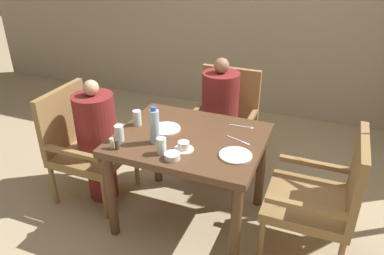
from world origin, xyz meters
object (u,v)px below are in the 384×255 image
object	(u,v)px
chair_left_side	(83,142)
plate_main_right	(166,129)
glass_tall_mid	(137,118)
diner_in_left_chair	(98,140)
chair_far_side	(224,118)
glass_tall_near	(119,133)
water_bottle	(155,126)
chair_right_side	(324,195)
bowl_small	(172,156)
glass_tall_far	(161,146)
plate_main_left	(236,155)
teacup_with_saucer	(184,147)
diner_in_far_chair	(220,117)

from	to	relation	value
chair_left_side	plate_main_right	xyz separation A→B (m)	(0.75, 0.03, 0.25)
chair_left_side	glass_tall_mid	bearing A→B (deg)	2.87
diner_in_left_chair	chair_far_side	world-z (taller)	diner_in_left_chair
plate_main_right	glass_tall_near	distance (m)	0.36
water_bottle	glass_tall_mid	bearing A→B (deg)	141.88
chair_right_side	bowl_small	xyz separation A→B (m)	(-0.94, -0.32, 0.27)
plate_main_right	glass_tall_mid	size ratio (longest dim) A/B	1.90
glass_tall_far	plate_main_left	bearing A→B (deg)	17.71
plate_main_right	diner_in_left_chair	bearing A→B (deg)	-176.70
plate_main_left	water_bottle	distance (m)	0.58
diner_in_left_chair	glass_tall_far	world-z (taller)	diner_in_left_chair
plate_main_right	water_bottle	distance (m)	0.24
bowl_small	glass_tall_mid	size ratio (longest dim) A/B	0.90
plate_main_right	water_bottle	bearing A→B (deg)	-85.65
bowl_small	chair_left_side	bearing A→B (deg)	161.58
glass_tall_mid	chair_left_side	bearing A→B (deg)	-177.13
plate_main_left	glass_tall_near	xyz separation A→B (m)	(-0.81, -0.10, 0.05)
diner_in_left_chair	chair_right_side	distance (m)	1.75
plate_main_right	teacup_with_saucer	world-z (taller)	teacup_with_saucer
bowl_small	diner_in_far_chair	bearing A→B (deg)	90.47
chair_left_side	glass_tall_near	size ratio (longest dim) A/B	8.17
chair_right_side	plate_main_left	size ratio (longest dim) A/B	4.30
teacup_with_saucer	glass_tall_far	bearing A→B (deg)	-140.68
chair_right_side	water_bottle	size ratio (longest dim) A/B	3.48
water_bottle	glass_tall_far	size ratio (longest dim) A/B	2.35
diner_in_left_chair	diner_in_far_chair	xyz separation A→B (m)	(0.80, 0.71, 0.03)
glass_tall_near	glass_tall_far	distance (m)	0.35
chair_right_side	water_bottle	bearing A→B (deg)	-171.61
water_bottle	glass_tall_near	xyz separation A→B (m)	(-0.24, -0.07, -0.07)
bowl_small	glass_tall_far	distance (m)	0.10
plate_main_left	plate_main_right	bearing A→B (deg)	163.43
plate_main_left	chair_right_side	bearing A→B (deg)	13.48
chair_far_side	plate_main_right	size ratio (longest dim) A/B	4.30
chair_left_side	chair_far_side	bearing A→B (deg)	42.06
diner_in_left_chair	chair_left_side	bearing A→B (deg)	-180.00
chair_far_side	chair_right_side	world-z (taller)	same
chair_far_side	glass_tall_near	distance (m)	1.21
diner_in_left_chair	glass_tall_near	distance (m)	0.51
diner_in_far_chair	bowl_small	size ratio (longest dim) A/B	10.87
diner_in_left_chair	teacup_with_saucer	world-z (taller)	diner_in_left_chair
diner_in_far_chair	chair_right_side	xyz separation A→B (m)	(0.95, -0.71, -0.08)
diner_in_far_chair	glass_tall_mid	world-z (taller)	diner_in_far_chair
teacup_with_saucer	glass_tall_mid	world-z (taller)	glass_tall_mid
plate_main_right	bowl_small	xyz separation A→B (m)	(0.21, -0.35, 0.01)
water_bottle	glass_tall_far	xyz separation A→B (m)	(0.11, -0.12, -0.07)
plate_main_right	teacup_with_saucer	bearing A→B (deg)	-43.44
chair_left_side	teacup_with_saucer	world-z (taller)	chair_left_side
diner_in_left_chair	chair_far_side	xyz separation A→B (m)	(0.80, 0.86, -0.05)
diner_in_far_chair	glass_tall_near	world-z (taller)	diner_in_far_chair
diner_in_left_chair	chair_right_side	xyz separation A→B (m)	(1.75, -0.00, -0.05)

